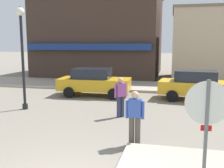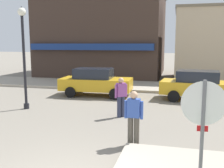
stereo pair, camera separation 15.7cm
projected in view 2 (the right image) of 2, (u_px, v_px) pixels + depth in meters
The scene contains 9 objects.
kerb_far at pixel (143, 86), 17.79m from camera, with size 80.00×4.00×0.15m, color #A89E8C.
stop_sign at pixel (203, 122), 4.81m from camera, with size 0.82×0.09×2.30m.
lamp_post at pixel (23, 43), 11.52m from camera, with size 0.36×0.36×4.54m.
parked_car_nearest at pixel (96, 82), 14.88m from camera, with size 4.06×1.99×1.56m.
parked_car_second at pixel (200, 85), 13.59m from camera, with size 4.16×2.19×1.56m.
pedestrian_crossing_near at pixel (134, 117), 7.53m from camera, with size 0.55×0.23×1.61m.
pedestrian_crossing_far at pixel (121, 96), 10.49m from camera, with size 0.48×0.42×1.61m.
building_corner_shop at pixel (107, 34), 24.90m from camera, with size 10.76×10.36×7.77m.
building_storefront_left_near at pixel (222, 45), 21.11m from camera, with size 7.41×5.94×5.72m.
Camera 2 is at (2.20, -4.57, 2.94)m, focal length 42.00 mm.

